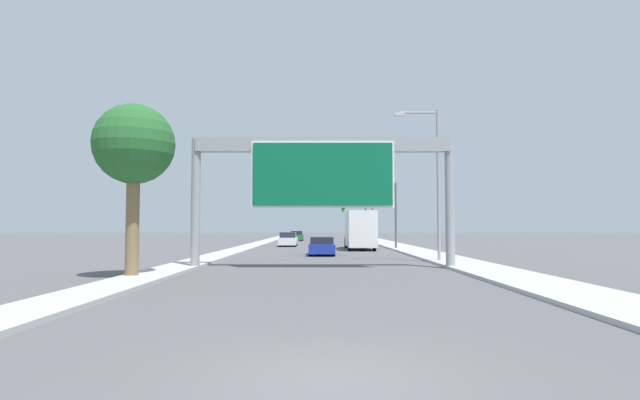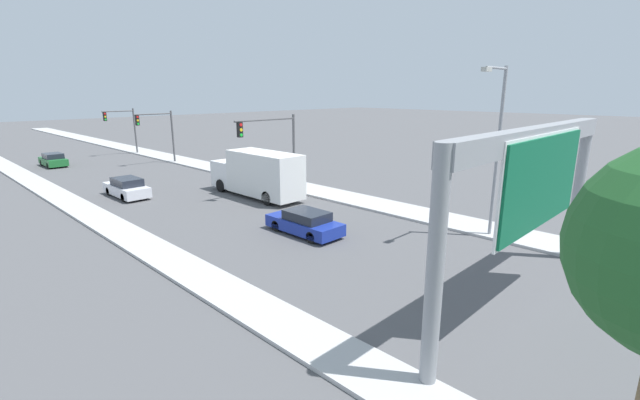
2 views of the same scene
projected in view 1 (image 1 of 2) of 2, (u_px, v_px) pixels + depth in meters
ground_plane at (327, 377)px, 7.12m from camera, size 300.00×300.00×0.00m
sidewalk_right at (376, 241)px, 67.08m from camera, size 3.00×120.00×0.15m
median_strip_left at (265, 241)px, 67.01m from camera, size 2.00×120.00×0.15m
sign_gantry at (321, 169)px, 25.22m from camera, size 13.36×0.73×6.63m
car_near_left at (295, 236)px, 71.96m from camera, size 1.83×4.20×1.41m
car_far_right at (286, 240)px, 52.62m from camera, size 1.83×4.65×1.47m
car_far_left at (320, 246)px, 36.77m from camera, size 1.88×4.63×1.35m
truck_box_primary at (358, 230)px, 45.65m from camera, size 2.42×8.82×3.46m
traffic_light_near_intersection at (374, 204)px, 45.30m from camera, size 5.55×0.32×6.06m
traffic_light_mid_block at (360, 213)px, 65.26m from camera, size 4.18×0.32×5.73m
traffic_light_far_intersection at (355, 215)px, 75.25m from camera, size 3.83×0.32×5.70m
palm_tree_foreground at (132, 147)px, 20.60m from camera, size 3.32×3.32×7.21m
street_lamp_right at (431, 172)px, 29.46m from camera, size 2.66×0.28×9.03m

